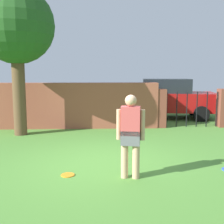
{
  "coord_description": "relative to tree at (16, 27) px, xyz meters",
  "views": [
    {
      "loc": [
        -0.03,
        -6.33,
        2.07
      ],
      "look_at": [
        0.27,
        1.1,
        1.0
      ],
      "focal_mm": 46.48,
      "sensor_mm": 36.0,
      "label": 1
    }
  ],
  "objects": [
    {
      "name": "ground_plane",
      "position": [
        2.63,
        -3.03,
        -3.39
      ],
      "size": [
        40.0,
        40.0,
        0.0
      ],
      "primitive_type": "plane",
      "color": "#4C8433"
    },
    {
      "name": "brick_wall",
      "position": [
        1.13,
        1.08,
        -2.57
      ],
      "size": [
        7.05,
        0.5,
        1.63
      ],
      "primitive_type": "cube",
      "color": "brown",
      "rests_on": "ground"
    },
    {
      "name": "tree",
      "position": [
        0.0,
        0.0,
        0.0
      ],
      "size": [
        2.39,
        2.39,
        4.65
      ],
      "color": "brown",
      "rests_on": "ground"
    },
    {
      "name": "person",
      "position": [
        3.17,
        -3.98,
        -2.49
      ],
      "size": [
        0.53,
        0.28,
        1.62
      ],
      "rotation": [
        0.0,
        0.0,
        2.96
      ],
      "color": "tan",
      "rests_on": "ground"
    },
    {
      "name": "fence_gate",
      "position": [
        5.96,
        1.08,
        -2.69
      ],
      "size": [
        2.85,
        0.44,
        1.4
      ],
      "color": "brown",
      "rests_on": "ground"
    },
    {
      "name": "car",
      "position": [
        5.45,
        3.16,
        -2.53
      ],
      "size": [
        4.38,
        2.32,
        1.72
      ],
      "rotation": [
        0.0,
        0.0,
        -0.12
      ],
      "color": "#A51111",
      "rests_on": "ground"
    },
    {
      "name": "frisbee_orange",
      "position": [
        1.94,
        -3.8,
        -3.38
      ],
      "size": [
        0.27,
        0.27,
        0.02
      ],
      "primitive_type": "cylinder",
      "color": "orange",
      "rests_on": "ground"
    }
  ]
}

